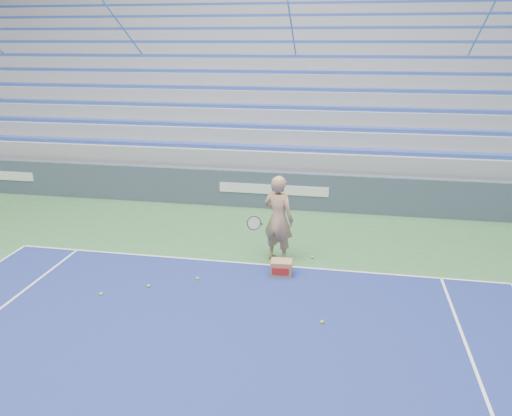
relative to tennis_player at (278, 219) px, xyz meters
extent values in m
cube|color=white|center=(-0.63, -0.33, -0.97)|extent=(10.97, 0.05, 0.00)
cube|color=#3C485B|center=(-0.63, 3.67, -0.44)|extent=(30.00, 0.30, 1.10)
cube|color=white|center=(-0.63, 3.51, -0.39)|extent=(3.20, 0.02, 0.28)
cube|color=#92959A|center=(-0.63, 8.22, -0.44)|extent=(30.00, 8.50, 1.10)
cube|color=#92959A|center=(-0.63, 8.22, 0.36)|extent=(30.00, 8.50, 0.50)
cube|color=#2E49A8|center=(-0.63, 4.34, 0.67)|extent=(29.60, 0.42, 0.11)
cube|color=#92959A|center=(-0.63, 8.64, 0.86)|extent=(30.00, 7.65, 0.50)
cube|color=#2E49A8|center=(-0.63, 5.19, 1.17)|extent=(29.60, 0.42, 0.11)
cube|color=#92959A|center=(-0.63, 9.07, 1.36)|extent=(30.00, 6.80, 0.50)
cube|color=#2E49A8|center=(-0.63, 6.04, 1.67)|extent=(29.60, 0.42, 0.11)
cube|color=#92959A|center=(-0.63, 9.49, 1.86)|extent=(30.00, 5.95, 0.50)
cube|color=#2E49A8|center=(-0.63, 6.89, 2.17)|extent=(29.60, 0.42, 0.11)
cube|color=#92959A|center=(-0.63, 9.92, 2.36)|extent=(30.00, 5.10, 0.50)
cube|color=#2E49A8|center=(-0.63, 7.74, 2.67)|extent=(29.60, 0.42, 0.11)
cube|color=#92959A|center=(-0.63, 10.34, 2.86)|extent=(30.00, 4.25, 0.50)
cube|color=#2E49A8|center=(-0.63, 8.59, 3.17)|extent=(29.60, 0.42, 0.11)
cube|color=#92959A|center=(-0.63, 10.77, 3.36)|extent=(30.00, 3.40, 0.50)
cube|color=#2E49A8|center=(-0.63, 9.44, 3.67)|extent=(29.60, 0.42, 0.11)
cube|color=#92959A|center=(-0.63, 11.19, 3.86)|extent=(30.00, 2.55, 0.50)
cube|color=#2E49A8|center=(-0.63, 10.29, 4.17)|extent=(29.60, 0.42, 0.11)
cube|color=#92959A|center=(-0.63, 11.62, 4.36)|extent=(30.00, 1.70, 0.50)
cube|color=#2E49A8|center=(-0.63, 11.14, 4.67)|extent=(29.60, 0.42, 0.11)
cube|color=#92959A|center=(-0.63, 12.04, 4.86)|extent=(30.00, 0.85, 0.50)
cube|color=#2E49A8|center=(-0.63, 11.99, 5.17)|extent=(29.60, 0.42, 0.11)
cube|color=#92959A|center=(-0.63, 12.77, 2.66)|extent=(31.00, 0.40, 7.30)
cylinder|color=#3473B6|center=(-6.63, 8.22, 3.61)|extent=(0.05, 8.53, 5.04)
cylinder|color=#3473B6|center=(-0.63, 8.22, 3.61)|extent=(0.05, 8.53, 5.04)
cylinder|color=#3473B6|center=(5.37, 8.22, 3.61)|extent=(0.05, 8.53, 5.04)
imported|color=tan|center=(0.00, 0.00, 0.00)|extent=(0.84, 0.70, 1.97)
cylinder|color=black|center=(-0.35, -0.25, -0.04)|extent=(0.12, 0.27, 0.08)
cylinder|color=beige|center=(-0.45, -0.53, 0.06)|extent=(0.29, 0.16, 0.28)
torus|color=black|center=(-0.45, -0.53, 0.06)|extent=(0.31, 0.18, 0.30)
cube|color=#A0764D|center=(0.19, -0.75, -0.82)|extent=(0.46, 0.36, 0.33)
cube|color=#B21E19|center=(0.19, -0.93, -0.82)|extent=(0.35, 0.03, 0.15)
sphere|color=#B9D82C|center=(-1.50, -1.30, -0.95)|extent=(0.07, 0.07, 0.07)
sphere|color=#B9D82C|center=(-3.15, -2.27, -0.95)|extent=(0.07, 0.07, 0.07)
sphere|color=#B9D82C|center=(0.76, 0.21, -0.95)|extent=(0.07, 0.07, 0.07)
sphere|color=#B9D82C|center=(-2.37, -1.79, -0.95)|extent=(0.07, 0.07, 0.07)
sphere|color=#B9D82C|center=(1.14, -2.52, -0.95)|extent=(0.07, 0.07, 0.07)
camera|label=1|loc=(1.37, -10.24, 3.74)|focal=35.00mm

